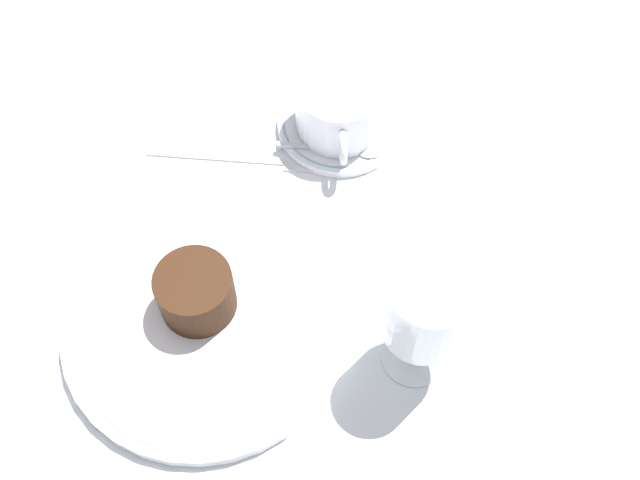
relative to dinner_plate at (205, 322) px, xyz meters
The scene contains 8 objects.
ground_plane 0.04m from the dinner_plate, 114.21° to the left, with size 3.00×3.00×0.00m, color white.
dinner_plate is the anchor object (origin of this frame).
saucer 0.26m from the dinner_plate, 148.90° to the left, with size 0.13×0.13×0.01m.
coffee_cup 0.26m from the dinner_plate, 148.60° to the left, with size 0.12×0.09×0.06m.
spoon 0.23m from the dinner_plate, 144.34° to the left, with size 0.03×0.11×0.00m.
wine_glass 0.20m from the dinner_plate, 77.94° to the left, with size 0.07×0.07×0.13m.
fork 0.19m from the dinner_plate, 164.52° to the left, with size 0.04×0.19×0.01m.
dessert_cake 0.03m from the dinner_plate, 160.60° to the right, with size 0.07×0.07×0.05m.
Camera 1 is at (0.30, 0.06, 0.62)m, focal length 42.00 mm.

